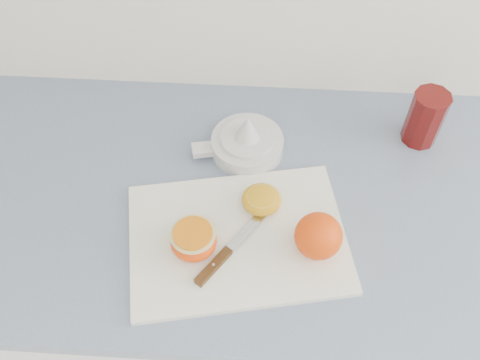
% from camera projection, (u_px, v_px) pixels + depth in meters
% --- Properties ---
extents(counter, '(2.29, 0.64, 0.89)m').
position_uv_depth(counter, '(302.00, 297.00, 1.38)').
color(counter, white).
rests_on(counter, ground).
extents(cutting_board, '(0.43, 0.35, 0.01)m').
position_uv_depth(cutting_board, '(238.00, 238.00, 0.96)').
color(cutting_board, white).
rests_on(cutting_board, counter).
extents(whole_orange, '(0.08, 0.08, 0.08)m').
position_uv_depth(whole_orange, '(318.00, 236.00, 0.91)').
color(whole_orange, '#F93D12').
rests_on(whole_orange, cutting_board).
extents(half_orange, '(0.08, 0.08, 0.05)m').
position_uv_depth(half_orange, '(194.00, 240.00, 0.92)').
color(half_orange, '#F93D12').
rests_on(half_orange, cutting_board).
extents(squeezed_shell, '(0.07, 0.07, 0.03)m').
position_uv_depth(squeezed_shell, '(261.00, 199.00, 0.99)').
color(squeezed_shell, orange).
rests_on(squeezed_shell, cutting_board).
extents(paring_knife, '(0.13, 0.17, 0.01)m').
position_uv_depth(paring_knife, '(220.00, 259.00, 0.92)').
color(paring_knife, '#422510').
rests_on(paring_knife, cutting_board).
extents(citrus_juicer, '(0.19, 0.15, 0.10)m').
position_uv_depth(citrus_juicer, '(246.00, 142.00, 1.07)').
color(citrus_juicer, white).
rests_on(citrus_juicer, counter).
extents(red_tumbler, '(0.07, 0.07, 0.12)m').
position_uv_depth(red_tumbler, '(425.00, 120.00, 1.07)').
color(red_tumbler, '#5B0E0C').
rests_on(red_tumbler, counter).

